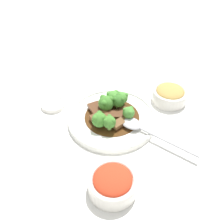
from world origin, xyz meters
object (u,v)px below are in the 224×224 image
Objects in this scene: beef_strip_2 at (125,112)px; beef_strip_4 at (100,117)px; serving_spoon at (137,126)px; beef_strip_1 at (113,115)px; broccoli_floret_3 at (99,119)px; broccoli_floret_4 at (122,98)px; beef_strip_0 at (97,107)px; broccoli_floret_5 at (129,112)px; main_plate at (112,118)px; broccoli_floret_6 at (118,101)px; beef_strip_3 at (122,122)px; broccoli_floret_1 at (106,103)px; side_bowl_kimchi at (113,183)px; sauce_dish at (53,105)px; broccoli_floret_0 at (109,122)px; broccoli_floret_2 at (113,97)px; side_bowl_appetizer at (170,94)px.

beef_strip_4 is at bearing -130.59° from beef_strip_2.
beef_strip_1 is at bearing 174.00° from serving_spoon.
broccoli_floret_4 is (0.01, 0.12, -0.00)m from broccoli_floret_3.
beef_strip_0 is 0.06m from beef_strip_1.
broccoli_floret_4 reaches higher than broccoli_floret_5.
beef_strip_4 is 0.10m from broccoli_floret_4.
beef_strip_1 reaches higher than main_plate.
serving_spoon is (0.09, -0.05, -0.02)m from broccoli_floret_6.
beef_strip_4 is at bearing -165.72° from beef_strip_3.
broccoli_floret_1 is at bearing 167.57° from serving_spoon.
main_plate is at bearing -28.57° from broccoli_floret_1.
broccoli_floret_3 is (-0.04, -0.08, 0.02)m from beef_strip_2.
serving_spoon is 2.06× the size of side_bowl_kimchi.
broccoli_floret_4 reaches higher than serving_spoon.
broccoli_floret_3 is 1.07× the size of broccoli_floret_4.
sauce_dish is at bearing -164.77° from beef_strip_0.
side_bowl_kimchi reaches higher than serving_spoon.
serving_spoon is at bearing 6.05° from beef_strip_3.
beef_strip_0 reaches higher than main_plate.
broccoli_floret_1 reaches higher than main_plate.
serving_spoon is at bearing 32.22° from broccoli_floret_0.
beef_strip_2 is 0.05m from broccoli_floret_4.
beef_strip_4 is 1.48× the size of broccoli_floret_4.
beef_strip_4 is at bearing 128.64° from side_bowl_kimchi.
broccoli_floret_3 reaches higher than broccoli_floret_4.
main_plate is 0.04m from beef_strip_4.
broccoli_floret_2 is at bearing 151.94° from broccoli_floret_5.
sauce_dish is at bearing -153.94° from broccoli_floret_2.
broccoli_floret_3 is at bearing -96.31° from broccoli_floret_6.
broccoli_floret_5 is at bearing -2.23° from broccoli_floret_1.
side_bowl_kimchi is (0.08, -0.19, 0.00)m from beef_strip_3.
main_plate is at bearing 79.03° from broccoli_floret_3.
beef_strip_0 is at bearing -163.24° from beef_strip_2.
broccoli_floret_2 is 0.08m from broccoli_floret_5.
broccoli_floret_5 reaches higher than serving_spoon.
beef_strip_3 is (0.01, -0.04, 0.00)m from beef_strip_2.
side_bowl_kimchi reaches higher than sauce_dish.
sauce_dish is (-0.20, -0.03, -0.02)m from beef_strip_1.
serving_spoon is at bearing -29.61° from broccoli_floret_6.
beef_strip_3 is at bearing -11.34° from beef_strip_0.
broccoli_floret_5 reaches higher than main_plate.
broccoli_floret_6 is at bearing 39.04° from broccoli_floret_1.
broccoli_floret_3 is (-0.03, -0.00, -0.00)m from broccoli_floret_0.
broccoli_floret_4 is (-0.03, 0.03, 0.02)m from beef_strip_2.
broccoli_floret_1 is at bearing -132.64° from side_bowl_appetizer.
broccoli_floret_1 is at bearing 154.02° from beef_strip_1.
serving_spoon is at bearing 24.74° from broccoli_floret_3.
beef_strip_4 is 0.08m from broccoli_floret_5.
broccoli_floret_1 is 1.06× the size of broccoli_floret_2.
broccoli_floret_0 reaches higher than sauce_dish.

